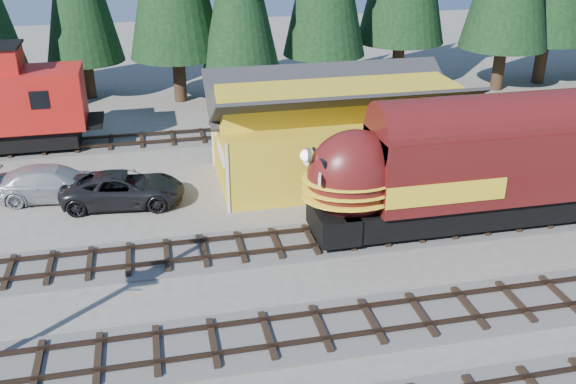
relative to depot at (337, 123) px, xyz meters
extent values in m
plane|color=#6B665B|center=(0.00, -10.50, -2.96)|extent=(120.00, 120.00, 0.00)
cube|color=#38281E|center=(10.00, -5.78, -2.71)|extent=(68.00, 0.08, 0.16)
cube|color=#4C4947|center=(-10.00, 7.50, -2.92)|extent=(32.00, 3.20, 0.08)
cube|color=#38281E|center=(-10.00, 6.78, -2.71)|extent=(32.00, 0.08, 0.16)
cube|color=#38281E|center=(-10.00, 8.22, -2.71)|extent=(32.00, 0.08, 0.16)
cube|color=gold|center=(0.00, 0.00, -1.26)|extent=(12.00, 6.00, 3.40)
cube|color=gold|center=(0.00, 0.00, 1.16)|extent=(11.88, 3.30, 1.44)
cube|color=white|center=(-6.04, -1.00, -0.76)|extent=(0.06, 2.40, 0.60)
cube|color=black|center=(5.50, -6.50, -2.06)|extent=(14.74, 2.64, 1.14)
cube|color=#511312|center=(6.33, -6.50, 0.06)|extent=(13.45, 3.10, 3.10)
ellipsoid|color=#511312|center=(-1.22, -6.50, -0.05)|extent=(3.93, 3.04, 3.83)
sphere|color=white|center=(-3.27, -6.50, 0.99)|extent=(0.46, 0.46, 0.46)
imported|color=black|center=(-10.70, -0.99, -2.17)|extent=(5.92, 3.20, 1.58)
imported|color=#A9ADB1|center=(-13.97, 0.37, -2.15)|extent=(5.78, 2.71, 1.63)
camera|label=1|loc=(-9.06, -29.44, 10.23)|focal=40.00mm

